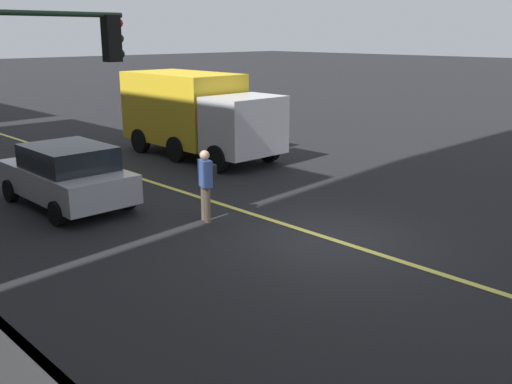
# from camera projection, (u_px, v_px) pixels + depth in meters

# --- Properties ---
(ground) EXTENTS (200.00, 200.00, 0.00)m
(ground) POSITION_uv_depth(u_px,v_px,m) (330.00, 239.00, 12.61)
(ground) COLOR black
(curb_edge) EXTENTS (80.00, 0.16, 0.15)m
(curb_edge) POSITION_uv_depth(u_px,v_px,m) (25.00, 350.00, 8.05)
(curb_edge) COLOR slate
(curb_edge) RESTS_ON ground
(lane_stripe_center) EXTENTS (80.00, 0.16, 0.01)m
(lane_stripe_center) POSITION_uv_depth(u_px,v_px,m) (330.00, 239.00, 12.60)
(lane_stripe_center) COLOR #D8CC4C
(lane_stripe_center) RESTS_ON ground
(car_silver) EXTENTS (4.22, 2.11, 1.63)m
(car_silver) POSITION_uv_depth(u_px,v_px,m) (67.00, 175.00, 14.84)
(car_silver) COLOR #A8AAB2
(car_silver) RESTS_ON ground
(truck_yellow) EXTENTS (6.56, 2.66, 2.98)m
(truck_yellow) POSITION_uv_depth(u_px,v_px,m) (196.00, 112.00, 20.81)
(truck_yellow) COLOR silver
(truck_yellow) RESTS_ON ground
(pedestrian_with_backpack) EXTENTS (0.46, 0.44, 1.74)m
(pedestrian_with_backpack) POSITION_uv_depth(u_px,v_px,m) (206.00, 180.00, 13.56)
(pedestrian_with_backpack) COLOR brown
(pedestrian_with_backpack) RESTS_ON ground
(traffic_light_mast) EXTENTS (0.28, 4.13, 5.03)m
(traffic_light_mast) POSITION_uv_depth(u_px,v_px,m) (9.00, 86.00, 10.14)
(traffic_light_mast) COLOR #1E3823
(traffic_light_mast) RESTS_ON ground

